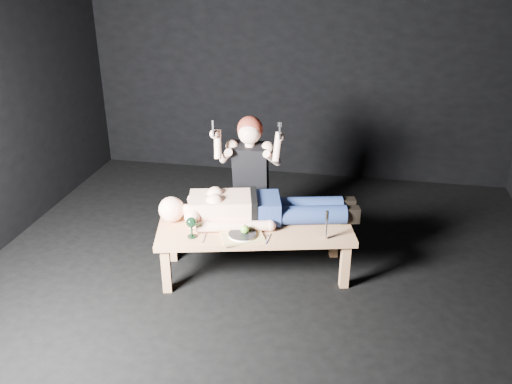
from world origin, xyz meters
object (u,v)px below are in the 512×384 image
table (255,250)px  serving_tray (242,237)px  goblet (192,227)px  lying_man (260,205)px  carving_knife (326,225)px  kneeling_woman (252,176)px

table → serving_tray: size_ratio=4.87×
table → goblet: bearing=-163.6°
lying_man → goblet: lying_man is taller
table → carving_knife: carving_knife is taller
kneeling_woman → carving_knife: size_ratio=5.19×
serving_tray → goblet: goblet is taller
kneeling_woman → goblet: size_ratio=7.25×
serving_tray → carving_knife: size_ratio=1.34×
lying_man → goblet: (-0.49, -0.41, -0.05)m
kneeling_woman → table: bearing=-79.9°
kneeling_woman → serving_tray: size_ratio=3.86×
kneeling_woman → goblet: kneeling_woman is taller
table → kneeling_woman: 0.76m
lying_man → serving_tray: (-0.09, -0.34, -0.13)m
kneeling_woman → serving_tray: kneeling_woman is taller
kneeling_woman → goblet: 0.94m
table → lying_man: bearing=68.5°
goblet → carving_knife: (1.07, 0.18, 0.04)m
table → lying_man: size_ratio=0.94×
table → carving_knife: size_ratio=6.55×
goblet → table: bearing=29.7°
table → carving_knife: bearing=-22.0°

